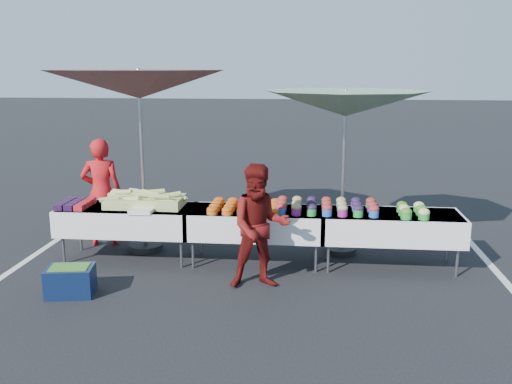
# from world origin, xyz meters

# --- Properties ---
(ground) EXTENTS (80.00, 80.00, 0.00)m
(ground) POSITION_xyz_m (0.00, 0.00, 0.00)
(ground) COLOR black
(stripe_left) EXTENTS (0.10, 5.00, 0.00)m
(stripe_left) POSITION_xyz_m (-3.20, 0.00, 0.00)
(stripe_left) COLOR silver
(stripe_left) RESTS_ON ground
(stripe_right) EXTENTS (0.10, 5.00, 0.00)m
(stripe_right) POSITION_xyz_m (3.20, 0.00, 0.00)
(stripe_right) COLOR silver
(stripe_right) RESTS_ON ground
(table_left) EXTENTS (1.86, 0.81, 0.75)m
(table_left) POSITION_xyz_m (-1.80, 0.00, 0.58)
(table_left) COLOR white
(table_left) RESTS_ON ground
(table_center) EXTENTS (1.86, 0.81, 0.75)m
(table_center) POSITION_xyz_m (0.00, 0.00, 0.58)
(table_center) COLOR white
(table_center) RESTS_ON ground
(table_right) EXTENTS (1.86, 0.81, 0.75)m
(table_right) POSITION_xyz_m (1.80, 0.00, 0.58)
(table_right) COLOR white
(table_right) RESTS_ON ground
(berry_punnets) EXTENTS (0.40, 0.54, 0.08)m
(berry_punnets) POSITION_xyz_m (-2.51, -0.06, 0.79)
(berry_punnets) COLOR black
(berry_punnets) RESTS_ON table_left
(corn_pile) EXTENTS (1.16, 0.57, 0.26)m
(corn_pile) POSITION_xyz_m (-1.55, 0.04, 0.84)
(corn_pile) COLOR #A6C967
(corn_pile) RESTS_ON table_left
(plastic_bags) EXTENTS (0.30, 0.25, 0.05)m
(plastic_bags) POSITION_xyz_m (-1.50, -0.30, 0.78)
(plastic_bags) COLOR white
(plastic_bags) RESTS_ON table_left
(carrot_bowls) EXTENTS (0.95, 0.69, 0.11)m
(carrot_bowls) POSITION_xyz_m (-0.15, -0.01, 0.80)
(carrot_bowls) COLOR #C36015
(carrot_bowls) RESTS_ON table_center
(potato_cups) EXTENTS (1.34, 0.58, 0.16)m
(potato_cups) POSITION_xyz_m (0.95, 0.00, 0.83)
(potato_cups) COLOR blue
(potato_cups) RESTS_ON table_right
(bean_baskets) EXTENTS (0.36, 0.50, 0.15)m
(bean_baskets) POSITION_xyz_m (2.06, -0.10, 0.82)
(bean_baskets) COLOR green
(bean_baskets) RESTS_ON table_right
(vendor) EXTENTS (0.66, 0.50, 1.62)m
(vendor) POSITION_xyz_m (-2.38, 0.60, 0.81)
(vendor) COLOR red
(vendor) RESTS_ON ground
(customer) EXTENTS (0.85, 0.72, 1.53)m
(customer) POSITION_xyz_m (0.13, -0.86, 0.76)
(customer) COLOR #5E100E
(customer) RESTS_ON ground
(umbrella_left) EXTENTS (3.12, 3.12, 2.63)m
(umbrella_left) POSITION_xyz_m (-1.68, 0.40, 2.39)
(umbrella_left) COLOR black
(umbrella_left) RESTS_ON ground
(umbrella_right) EXTENTS (2.54, 2.54, 2.35)m
(umbrella_right) POSITION_xyz_m (1.18, 0.55, 2.13)
(umbrella_right) COLOR black
(umbrella_right) RESTS_ON ground
(storage_bin) EXTENTS (0.60, 0.48, 0.35)m
(storage_bin) POSITION_xyz_m (-2.07, -1.35, 0.18)
(storage_bin) COLOR #0B193A
(storage_bin) RESTS_ON ground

